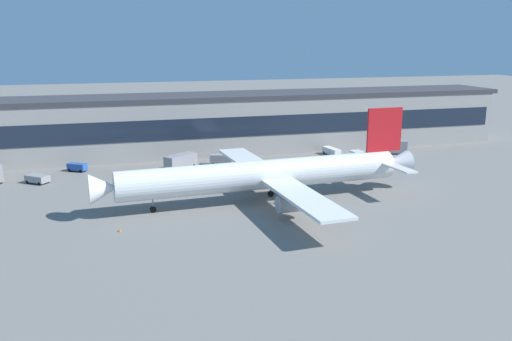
{
  "coord_description": "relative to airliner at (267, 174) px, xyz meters",
  "views": [
    {
      "loc": [
        -30.93,
        -91.91,
        29.46
      ],
      "look_at": [
        -3.03,
        4.39,
        5.0
      ],
      "focal_mm": 37.75,
      "sensor_mm": 36.0,
      "label": 1
    }
  ],
  "objects": [
    {
      "name": "pushback_tractor",
      "position": [
        -42.52,
        25.58,
        -4.06
      ],
      "size": [
        5.34,
        5.09,
        1.75
      ],
      "color": "gray",
      "rests_on": "ground_plane"
    },
    {
      "name": "crew_van",
      "position": [
        -1.85,
        31.51,
        -3.65
      ],
      "size": [
        5.62,
        3.69,
        2.55
      ],
      "color": "gray",
      "rests_on": "ground_plane"
    },
    {
      "name": "follow_me_car",
      "position": [
        -34.93,
        34.31,
        -4.02
      ],
      "size": [
        4.7,
        4.08,
        1.85
      ],
      "color": "#2651A5",
      "rests_on": "ground_plane"
    },
    {
      "name": "stair_truck",
      "position": [
        45.36,
        31.23,
        -3.13
      ],
      "size": [
        6.46,
        4.31,
        3.55
      ],
      "color": "gray",
      "rests_on": "ground_plane"
    },
    {
      "name": "traffic_cone_0",
      "position": [
        -27.22,
        -9.45,
        -4.84
      ],
      "size": [
        0.44,
        0.44,
        0.55
      ],
      "primitive_type": "cone",
      "color": "#F2590C",
      "rests_on": "ground_plane"
    },
    {
      "name": "fuel_truck",
      "position": [
        -11.73,
        30.31,
        -3.23
      ],
      "size": [
        8.39,
        7.31,
        3.35
      ],
      "color": "gray",
      "rests_on": "ground_plane"
    },
    {
      "name": "belt_loader",
      "position": [
        28.42,
        34.41,
        -3.96
      ],
      "size": [
        2.77,
        6.6,
        1.95
      ],
      "color": "white",
      "rests_on": "ground_plane"
    },
    {
      "name": "terminal_building",
      "position": [
        2.1,
        47.94,
        2.62
      ],
      "size": [
        160.73,
        17.76,
        15.42
      ],
      "color": "#9E9993",
      "rests_on": "ground_plane"
    },
    {
      "name": "airliner",
      "position": [
        0.0,
        0.0,
        0.0
      ],
      "size": [
        62.45,
        53.67,
        16.48
      ],
      "color": "white",
      "rests_on": "ground_plane"
    },
    {
      "name": "ground_plane",
      "position": [
        2.1,
        -0.44,
        -5.11
      ],
      "size": [
        600.0,
        600.0,
        0.0
      ],
      "primitive_type": "plane",
      "color": "slate"
    }
  ]
}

